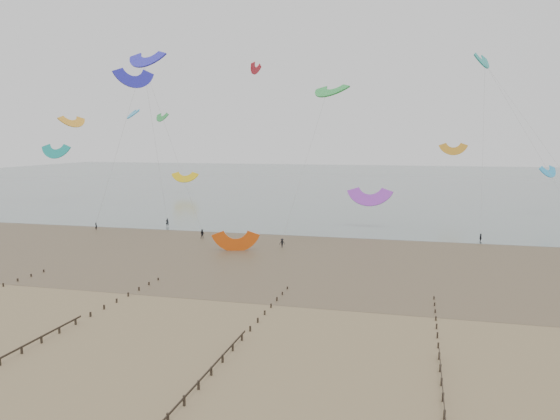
% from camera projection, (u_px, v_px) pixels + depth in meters
% --- Properties ---
extents(ground, '(500.00, 500.00, 0.00)m').
position_uv_depth(ground, '(225.00, 316.00, 58.86)').
color(ground, brown).
rests_on(ground, ground).
extents(sea_and_shore, '(500.00, 665.00, 0.03)m').
position_uv_depth(sea_and_shore, '(272.00, 251.00, 92.91)').
color(sea_and_shore, '#475654').
rests_on(sea_and_shore, ground).
extents(groynes, '(72.16, 50.16, 1.00)m').
position_uv_depth(groynes, '(187.00, 396.00, 39.52)').
color(groynes, black).
rests_on(groynes, ground).
extents(kitesurfer_lead, '(0.66, 0.54, 1.58)m').
position_uv_depth(kitesurfer_lead, '(96.00, 226.00, 114.49)').
color(kitesurfer_lead, black).
rests_on(kitesurfer_lead, ground).
extents(kitesurfers, '(112.55, 22.40, 1.86)m').
position_uv_depth(kitesurfers, '(473.00, 240.00, 98.71)').
color(kitesurfers, black).
rests_on(kitesurfers, ground).
extents(grounded_kite, '(8.00, 7.00, 3.72)m').
position_uv_depth(grounded_kite, '(236.00, 251.00, 93.40)').
color(grounded_kite, '#DF4E0E').
rests_on(grounded_kite, ground).
extents(kites_airborne, '(264.89, 112.51, 43.43)m').
position_uv_depth(kites_airborne, '(279.00, 138.00, 147.80)').
color(kites_airborne, purple).
rests_on(kites_airborne, ground).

